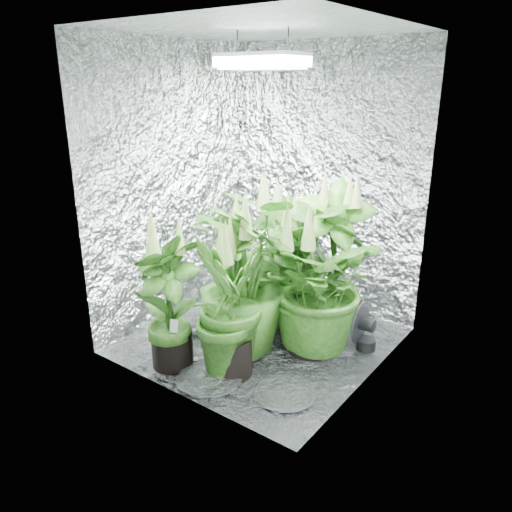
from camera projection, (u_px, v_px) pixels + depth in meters
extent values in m
plane|color=silver|center=(261.00, 340.00, 3.50)|extent=(1.60, 1.60, 0.00)
cube|color=silver|center=(323.00, 181.00, 3.77)|extent=(1.60, 0.02, 2.00)
cube|color=silver|center=(170.00, 229.00, 2.56)|extent=(1.60, 0.02, 2.00)
cube|color=silver|center=(172.00, 185.00, 3.61)|extent=(0.02, 1.60, 2.00)
cube|color=silver|center=(380.00, 220.00, 2.72)|extent=(0.02, 1.60, 2.00)
cube|color=silver|center=(262.00, 28.00, 2.83)|extent=(1.60, 1.60, 0.01)
cube|color=gray|center=(262.00, 60.00, 2.89)|extent=(0.50, 0.30, 0.08)
cube|color=white|center=(262.00, 68.00, 2.90)|extent=(0.46, 0.26, 0.01)
cylinder|color=black|center=(237.00, 42.00, 2.95)|extent=(0.01, 0.01, 0.13)
cylinder|color=black|center=(288.00, 39.00, 2.75)|extent=(0.01, 0.01, 0.13)
cylinder|color=black|center=(263.00, 307.00, 3.71)|extent=(0.29, 0.29, 0.25)
cylinder|color=#4D3716|center=(263.00, 293.00, 3.67)|extent=(0.26, 0.26, 0.03)
imported|color=#10400E|center=(263.00, 254.00, 3.57)|extent=(0.99, 0.99, 1.03)
cone|color=olive|center=(263.00, 192.00, 3.42)|extent=(0.09, 0.09, 0.25)
cylinder|color=black|center=(330.00, 312.00, 3.63)|extent=(0.28, 0.28, 0.25)
cylinder|color=#4D3716|center=(331.00, 299.00, 3.59)|extent=(0.25, 0.25, 0.03)
imported|color=#10400E|center=(333.00, 256.00, 3.49)|extent=(0.73, 0.73, 1.05)
cone|color=olive|center=(337.00, 191.00, 3.33)|extent=(0.09, 0.09, 0.25)
cylinder|color=black|center=(297.00, 310.00, 3.68)|extent=(0.27, 0.27, 0.24)
cylinder|color=#4D3716|center=(297.00, 297.00, 3.64)|extent=(0.25, 0.25, 0.03)
imported|color=#10400E|center=(298.00, 263.00, 3.56)|extent=(0.65, 0.65, 0.92)
cone|color=olive|center=(300.00, 207.00, 3.42)|extent=(0.09, 0.09, 0.24)
cylinder|color=black|center=(242.00, 333.00, 3.31)|extent=(0.29, 0.29, 0.26)
cylinder|color=#4D3716|center=(242.00, 318.00, 3.27)|extent=(0.27, 0.27, 0.03)
imported|color=#10400E|center=(241.00, 278.00, 3.18)|extent=(0.68, 0.68, 1.00)
cone|color=olive|center=(240.00, 212.00, 3.03)|extent=(0.09, 0.09, 0.26)
cylinder|color=black|center=(310.00, 332.00, 3.32)|extent=(0.30, 0.30, 0.27)
cylinder|color=#4D3716|center=(311.00, 316.00, 3.28)|extent=(0.28, 0.28, 0.03)
imported|color=#10400E|center=(312.00, 283.00, 3.21)|extent=(0.87, 0.87, 0.91)
cone|color=olive|center=(315.00, 224.00, 3.07)|extent=(0.10, 0.10, 0.27)
cylinder|color=black|center=(172.00, 348.00, 3.16)|extent=(0.26, 0.26, 0.23)
cylinder|color=#4D3716|center=(171.00, 334.00, 3.13)|extent=(0.24, 0.24, 0.03)
imported|color=#10400E|center=(169.00, 297.00, 3.05)|extent=(0.55, 0.55, 0.88)
cone|color=olive|center=(165.00, 237.00, 2.92)|extent=(0.08, 0.08, 0.23)
cylinder|color=black|center=(230.00, 355.00, 3.07)|extent=(0.28, 0.28, 0.25)
cylinder|color=#4D3716|center=(229.00, 339.00, 3.03)|extent=(0.26, 0.26, 0.03)
imported|color=#10400E|center=(229.00, 304.00, 2.95)|extent=(0.66, 0.66, 0.88)
cone|color=olive|center=(227.00, 243.00, 2.83)|extent=(0.09, 0.09, 0.25)
cylinder|color=black|center=(366.00, 344.00, 3.37)|extent=(0.13, 0.13, 0.07)
cylinder|color=black|center=(368.00, 325.00, 3.32)|extent=(0.09, 0.09, 0.09)
cylinder|color=#4C4C51|center=(360.00, 323.00, 3.35)|extent=(0.03, 0.27, 0.27)
torus|color=#4C4C51|center=(360.00, 323.00, 3.35)|extent=(0.02, 0.28, 0.28)
cube|color=white|center=(174.00, 326.00, 3.05)|extent=(0.06, 0.04, 0.08)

